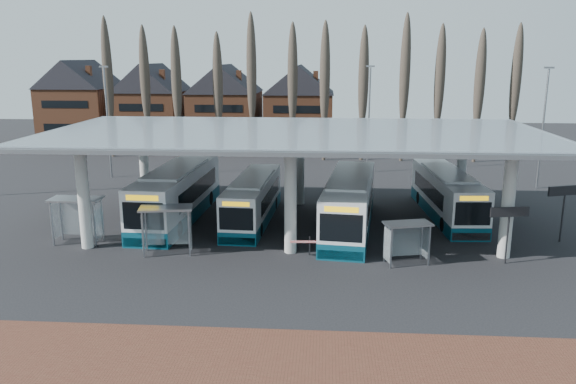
# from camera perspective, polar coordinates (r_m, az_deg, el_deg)

# --- Properties ---
(ground) EXTENTS (140.00, 140.00, 0.00)m
(ground) POSITION_cam_1_polar(r_m,az_deg,el_deg) (30.20, -0.06, -7.71)
(ground) COLOR black
(ground) RESTS_ON ground
(station_canopy) EXTENTS (32.00, 16.00, 6.34)m
(station_canopy) POSITION_cam_1_polar(r_m,az_deg,el_deg) (36.51, 0.81, 5.26)
(station_canopy) COLOR #B7B7B2
(station_canopy) RESTS_ON ground
(poplar_row) EXTENTS (45.10, 1.10, 14.50)m
(poplar_row) POSITION_cam_1_polar(r_m,az_deg,el_deg) (61.14, 2.12, 11.53)
(poplar_row) COLOR #473D33
(poplar_row) RESTS_ON ground
(townhouse_row) EXTENTS (36.80, 10.30, 12.25)m
(townhouse_row) POSITION_cam_1_polar(r_m,az_deg,el_deg) (74.38, -10.01, 9.51)
(townhouse_row) COLOR brown
(townhouse_row) RESTS_ON ground
(lamp_post_a) EXTENTS (0.80, 0.16, 10.17)m
(lamp_post_a) POSITION_cam_1_polar(r_m,az_deg,el_deg) (54.19, -17.86, 6.98)
(lamp_post_a) COLOR slate
(lamp_post_a) RESTS_ON ground
(lamp_post_b) EXTENTS (0.80, 0.16, 10.17)m
(lamp_post_b) POSITION_cam_1_polar(r_m,az_deg,el_deg) (54.51, 8.22, 7.52)
(lamp_post_b) COLOR slate
(lamp_post_b) RESTS_ON ground
(lamp_post_c) EXTENTS (0.80, 0.16, 10.17)m
(lamp_post_c) POSITION_cam_1_polar(r_m,az_deg,el_deg) (51.66, 24.48, 6.12)
(lamp_post_c) COLOR slate
(lamp_post_c) RESTS_ON ground
(bus_0) EXTENTS (3.37, 13.13, 3.62)m
(bus_0) POSITION_cam_1_polar(r_m,az_deg,el_deg) (39.55, -11.13, -0.21)
(bus_0) COLOR silver
(bus_0) RESTS_ON ground
(bus_1) EXTENTS (2.90, 11.04, 3.04)m
(bus_1) POSITION_cam_1_polar(r_m,az_deg,el_deg) (38.41, -3.57, -0.81)
(bus_1) COLOR silver
(bus_1) RESTS_ON ground
(bus_2) EXTENTS (4.08, 12.76, 3.48)m
(bus_2) POSITION_cam_1_polar(r_m,az_deg,el_deg) (36.72, 6.28, -1.20)
(bus_2) COLOR silver
(bus_2) RESTS_ON ground
(bus_3) EXTENTS (3.19, 11.70, 3.21)m
(bus_3) POSITION_cam_1_polar(r_m,az_deg,el_deg) (40.96, 15.80, -0.28)
(bus_3) COLOR silver
(bus_3) RESTS_ON ground
(shelter_0) EXTENTS (3.01, 1.52, 2.79)m
(shelter_0) POSITION_cam_1_polar(r_m,az_deg,el_deg) (35.92, -20.60, -1.71)
(shelter_0) COLOR gray
(shelter_0) RESTS_ON ground
(shelter_1) EXTENTS (3.16, 1.95, 2.75)m
(shelter_1) POSITION_cam_1_polar(r_m,az_deg,el_deg) (32.58, -12.20, -2.70)
(shelter_1) COLOR gray
(shelter_1) RESTS_ON ground
(shelter_2) EXTENTS (2.73, 1.85, 2.32)m
(shelter_2) POSITION_cam_1_polar(r_m,az_deg,el_deg) (30.99, 11.93, -4.14)
(shelter_2) COLOR gray
(shelter_2) RESTS_ON ground
(info_sign_0) EXTENTS (2.12, 0.48, 3.18)m
(info_sign_0) POSITION_cam_1_polar(r_m,az_deg,el_deg) (32.22, 21.56, -2.31)
(info_sign_0) COLOR black
(info_sign_0) RESTS_ON ground
(info_sign_1) EXTENTS (2.27, 0.86, 3.50)m
(info_sign_1) POSITION_cam_1_polar(r_m,az_deg,el_deg) (37.35, 26.32, -0.26)
(info_sign_1) COLOR black
(info_sign_1) RESTS_ON ground
(barrier) EXTENTS (2.19, 0.64, 1.09)m
(barrier) POSITION_cam_1_polar(r_m,az_deg,el_deg) (31.47, 2.19, -5.18)
(barrier) COLOR black
(barrier) RESTS_ON ground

